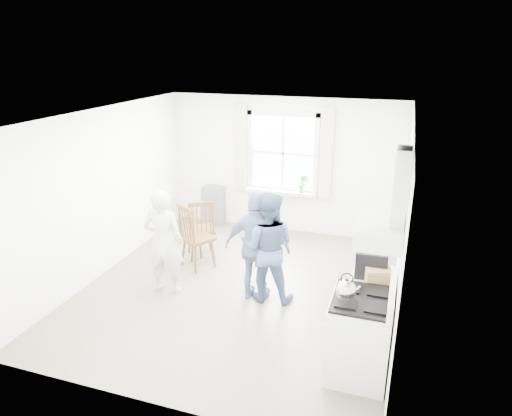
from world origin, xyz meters
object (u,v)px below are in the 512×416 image
Objects in this scene: person_left at (164,242)px; person_mid at (267,247)px; windsor_chair_b at (191,230)px; person_right at (257,247)px; windsor_chair_a at (201,224)px; low_cabinet at (371,306)px; stereo_stack at (372,263)px; gas_stove at (359,335)px.

person_left is 0.98× the size of person_mid.
person_right is (1.31, -0.55, 0.13)m from windsor_chair_b.
windsor_chair_b is 0.68× the size of person_mid.
person_mid reaches higher than person_right.
person_mid is at bearing -31.78° from windsor_chair_a.
low_cabinet is 3.01m from person_left.
stereo_stack is 0.23× the size of person_right.
person_right is at bearing -35.52° from windsor_chair_a.
stereo_stack is (0.03, 0.66, 0.58)m from gas_stove.
person_mid is (-1.45, 0.56, -0.25)m from stereo_stack.
gas_stove is at bearing -31.13° from windsor_chair_b.
windsor_chair_a is 1.69m from person_mid.
person_mid reaches higher than person_left.
person_mid reaches higher than low_cabinet.
stereo_stack is 1.58m from person_mid.
person_left is (-2.98, 0.24, 0.35)m from low_cabinet.
windsor_chair_a is at bearing 87.80° from windsor_chair_b.
stereo_stack is at bearing 152.57° from person_mid.
gas_stove is 0.70× the size of person_left.
person_right is at bearing 163.57° from low_cabinet.
person_mid is (-1.42, 1.22, 0.33)m from gas_stove.
gas_stove is at bearing -36.37° from windsor_chair_a.
low_cabinet is 0.57× the size of person_left.
person_left is (-2.91, 0.94, 0.31)m from gas_stove.
person_left is at bearing 175.33° from low_cabinet.
windsor_chair_a is at bearing -38.47° from person_right.
windsor_chair_b is at bearing 159.60° from stereo_stack.
windsor_chair_b is at bearing -26.02° from person_mid.
windsor_chair_b is at bearing -92.20° from windsor_chair_a.
stereo_stack is 3.26m from windsor_chair_a.
stereo_stack is at bearing 163.98° from person_left.
windsor_chair_b is at bearing -103.22° from person_left.
low_cabinet is 3.13m from windsor_chair_b.
person_right is at bearing 7.22° from person_mid.
person_left is 1.37m from person_right.
windsor_chair_b is 1.42m from person_right.
person_left reaches higher than gas_stove.
windsor_chair_a is 1.17m from person_left.
gas_stove is 1.01× the size of windsor_chair_b.
gas_stove reaches higher than windsor_chair_a.
person_right is (-1.60, 0.53, -0.26)m from stereo_stack.
person_mid is at bearing 158.90° from stereo_stack.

